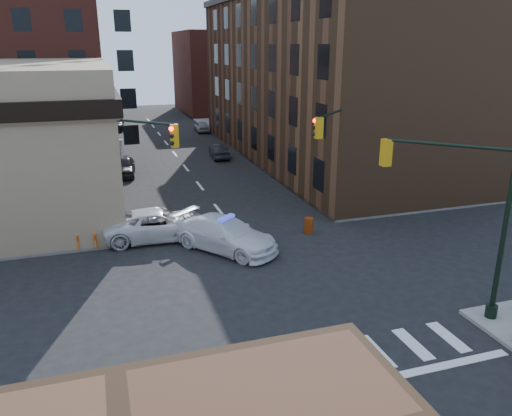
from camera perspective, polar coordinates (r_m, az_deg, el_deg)
ground at (r=23.23m, az=1.62°, el=-7.69°), size 140.00×140.00×0.00m
sidewalk_ne at (r=61.24m, az=11.99°, el=8.38°), size 34.00×54.50×0.15m
commercial_row_ne at (r=46.79m, az=7.83°, el=14.22°), size 14.00×34.00×14.00m
filler_nw at (r=82.21m, az=-24.94°, el=15.13°), size 20.00×18.00×16.00m
filler_ne at (r=80.58m, az=-2.71°, el=15.27°), size 16.00×16.00×12.00m
signal_pole_se at (r=20.02m, az=23.82°, el=0.58°), size 5.40×5.27×8.00m
signal_pole_nw at (r=25.72m, az=-14.80°, el=4.57°), size 3.58×3.67×8.00m
signal_pole_ne at (r=28.72m, az=9.23°, el=6.33°), size 3.67×3.58×8.00m
tree_ne_near at (r=48.39m, az=-0.15°, el=10.33°), size 3.00×3.00×4.85m
tree_ne_far at (r=56.00m, az=-2.67°, el=11.39°), size 3.00×3.00×4.85m
police_car at (r=25.72m, az=-3.54°, el=-3.01°), size 5.45×6.06×1.69m
pickup at (r=27.64m, az=-11.08°, el=-1.84°), size 6.02×2.97×1.64m
parked_car_wnear at (r=41.86m, az=-14.99°, el=4.68°), size 2.28×4.74×1.56m
parked_car_wfar at (r=50.07m, az=-15.82°, el=6.65°), size 1.88×4.24×1.35m
parked_car_wdeep at (r=65.21m, az=-15.89°, el=9.33°), size 2.68×5.76×1.63m
parked_car_enear at (r=46.86m, az=-4.24°, el=6.51°), size 1.70×4.09×1.32m
parked_car_efar at (r=61.53m, az=-6.21°, el=9.25°), size 1.60×3.80×1.29m
pedestrian_a at (r=29.30m, az=-20.90°, el=-1.33°), size 0.62×0.44×1.57m
pedestrian_b at (r=29.41m, az=-20.12°, el=-0.91°), size 1.11×1.04×1.82m
barrel_road at (r=28.17m, az=6.04°, el=-2.00°), size 0.59×0.59×0.90m
barrel_bank at (r=28.86m, az=-11.32°, el=-1.70°), size 0.58×0.58×0.97m
barricade_nw_a at (r=27.15m, az=-18.72°, el=-3.41°), size 1.21×0.71×0.86m
barricade_nw_b at (r=29.09m, az=-25.25°, el=-2.71°), size 1.33×0.79×0.94m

